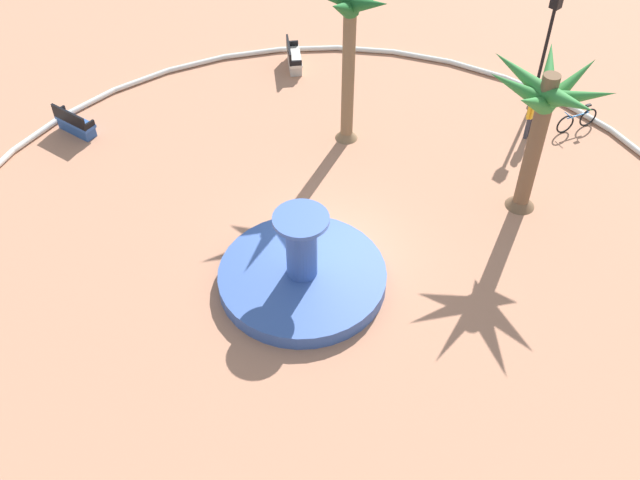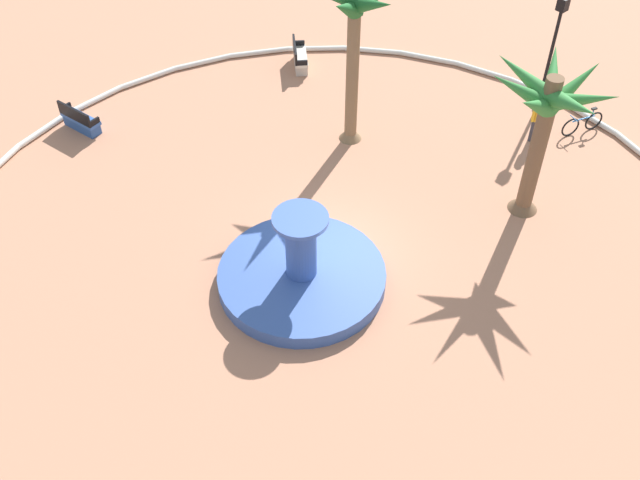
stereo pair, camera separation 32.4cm
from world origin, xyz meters
name	(u,v)px [view 1 (the left image)]	position (x,y,z in m)	size (l,w,h in m)	color
ground_plane	(327,257)	(0.00, 0.00, 0.00)	(80.00, 80.00, 0.00)	tan
plaza_curb	(327,254)	(0.00, 0.00, 0.10)	(23.87, 23.87, 0.20)	silver
fountain	(302,274)	(-0.27, 1.22, 0.35)	(4.76, 4.76, 2.53)	#38569E
palm_tree_near_fountain	(543,109)	(-2.46, -6.03, 3.65)	(3.78, 3.59, 5.02)	brown
palm_tree_by_curb	(350,20)	(3.82, -4.48, 4.49)	(3.68, 3.37, 5.99)	brown
bench_east	(75,124)	(10.51, 2.31, 0.35)	(1.67, 0.83, 1.00)	#335BA8
bench_north	(294,59)	(8.60, -6.22, 0.35)	(1.59, 1.35, 1.00)	beige
lamppost	(547,41)	(0.63, -11.03, 2.59)	(0.32, 0.32, 4.42)	black
bicycle_red_frame	(577,120)	(-1.33, -10.83, 0.38)	(0.66, 1.65, 0.94)	black
person_cyclist_helmet	(532,115)	(-0.44, -9.20, 0.92)	(0.22, 0.53, 1.64)	#33333D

